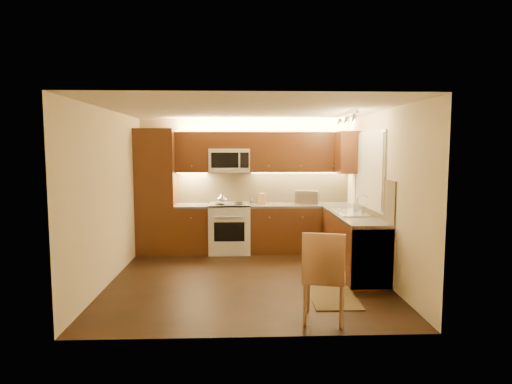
{
  "coord_description": "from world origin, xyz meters",
  "views": [
    {
      "loc": [
        -0.11,
        -6.25,
        1.94
      ],
      "look_at": [
        0.15,
        0.55,
        1.25
      ],
      "focal_mm": 30.05,
      "sensor_mm": 36.0,
      "label": 1
    }
  ],
  "objects_px": {
    "knife_block": "(262,199)",
    "soap_bottle": "(355,205)",
    "dining_chair": "(324,275)",
    "kettle": "(222,199)",
    "microwave": "(229,160)",
    "sink": "(352,209)",
    "stove": "(230,228)",
    "toaster_oven": "(308,197)"
  },
  "relations": [
    {
      "from": "toaster_oven",
      "to": "stove",
      "type": "bearing_deg",
      "value": -160.95
    },
    {
      "from": "knife_block",
      "to": "dining_chair",
      "type": "relative_size",
      "value": 0.2
    },
    {
      "from": "stove",
      "to": "kettle",
      "type": "xyz_separation_m",
      "value": [
        -0.13,
        -0.14,
        0.57
      ]
    },
    {
      "from": "stove",
      "to": "toaster_oven",
      "type": "xyz_separation_m",
      "value": [
        1.47,
        0.03,
        0.57
      ]
    },
    {
      "from": "sink",
      "to": "knife_block",
      "type": "height_order",
      "value": "knife_block"
    },
    {
      "from": "toaster_oven",
      "to": "dining_chair",
      "type": "distance_m",
      "value": 3.34
    },
    {
      "from": "knife_block",
      "to": "dining_chair",
      "type": "distance_m",
      "value": 3.4
    },
    {
      "from": "microwave",
      "to": "knife_block",
      "type": "distance_m",
      "value": 0.95
    },
    {
      "from": "kettle",
      "to": "soap_bottle",
      "type": "xyz_separation_m",
      "value": [
        2.29,
        -0.61,
        -0.05
      ]
    },
    {
      "from": "knife_block",
      "to": "dining_chair",
      "type": "xyz_separation_m",
      "value": [
        0.52,
        -3.33,
        -0.48
      ]
    },
    {
      "from": "kettle",
      "to": "soap_bottle",
      "type": "distance_m",
      "value": 2.38
    },
    {
      "from": "sink",
      "to": "toaster_oven",
      "type": "relative_size",
      "value": 1.99
    },
    {
      "from": "stove",
      "to": "kettle",
      "type": "distance_m",
      "value": 0.6
    },
    {
      "from": "toaster_oven",
      "to": "soap_bottle",
      "type": "bearing_deg",
      "value": -30.6
    },
    {
      "from": "kettle",
      "to": "dining_chair",
      "type": "height_order",
      "value": "kettle"
    },
    {
      "from": "dining_chair",
      "to": "sink",
      "type": "bearing_deg",
      "value": 82.87
    },
    {
      "from": "sink",
      "to": "soap_bottle",
      "type": "xyz_separation_m",
      "value": [
        0.16,
        0.37,
        0.01
      ]
    },
    {
      "from": "sink",
      "to": "stove",
      "type": "bearing_deg",
      "value": 150.64
    },
    {
      "from": "soap_bottle",
      "to": "kettle",
      "type": "bearing_deg",
      "value": 174.49
    },
    {
      "from": "sink",
      "to": "soap_bottle",
      "type": "height_order",
      "value": "soap_bottle"
    },
    {
      "from": "knife_block",
      "to": "soap_bottle",
      "type": "distance_m",
      "value": 1.75
    },
    {
      "from": "kettle",
      "to": "toaster_oven",
      "type": "xyz_separation_m",
      "value": [
        1.6,
        0.17,
        -0.0
      ]
    },
    {
      "from": "soap_bottle",
      "to": "dining_chair",
      "type": "distance_m",
      "value": 2.74
    },
    {
      "from": "stove",
      "to": "toaster_oven",
      "type": "distance_m",
      "value": 1.57
    },
    {
      "from": "sink",
      "to": "knife_block",
      "type": "xyz_separation_m",
      "value": [
        -1.38,
        1.2,
        0.03
      ]
    },
    {
      "from": "stove",
      "to": "soap_bottle",
      "type": "height_order",
      "value": "soap_bottle"
    },
    {
      "from": "dining_chair",
      "to": "knife_block",
      "type": "bearing_deg",
      "value": 113.79
    },
    {
      "from": "stove",
      "to": "soap_bottle",
      "type": "distance_m",
      "value": 2.35
    },
    {
      "from": "stove",
      "to": "dining_chair",
      "type": "relative_size",
      "value": 0.88
    },
    {
      "from": "toaster_oven",
      "to": "knife_block",
      "type": "height_order",
      "value": "toaster_oven"
    },
    {
      "from": "stove",
      "to": "soap_bottle",
      "type": "bearing_deg",
      "value": -19.27
    },
    {
      "from": "stove",
      "to": "microwave",
      "type": "xyz_separation_m",
      "value": [
        0.0,
        0.14,
        1.26
      ]
    },
    {
      "from": "soap_bottle",
      "to": "microwave",
      "type": "bearing_deg",
      "value": 167.01
    },
    {
      "from": "sink",
      "to": "kettle",
      "type": "height_order",
      "value": "kettle"
    },
    {
      "from": "microwave",
      "to": "knife_block",
      "type": "bearing_deg",
      "value": -5.9
    },
    {
      "from": "kettle",
      "to": "sink",
      "type": "bearing_deg",
      "value": -32.92
    },
    {
      "from": "microwave",
      "to": "knife_block",
      "type": "xyz_separation_m",
      "value": [
        0.62,
        -0.06,
        -0.72
      ]
    },
    {
      "from": "microwave",
      "to": "dining_chair",
      "type": "distance_m",
      "value": 3.77
    },
    {
      "from": "kettle",
      "to": "soap_bottle",
      "type": "bearing_deg",
      "value": -23.15
    },
    {
      "from": "microwave",
      "to": "dining_chair",
      "type": "height_order",
      "value": "microwave"
    },
    {
      "from": "kettle",
      "to": "toaster_oven",
      "type": "relative_size",
      "value": 0.51
    },
    {
      "from": "knife_block",
      "to": "soap_bottle",
      "type": "relative_size",
      "value": 1.21
    }
  ]
}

